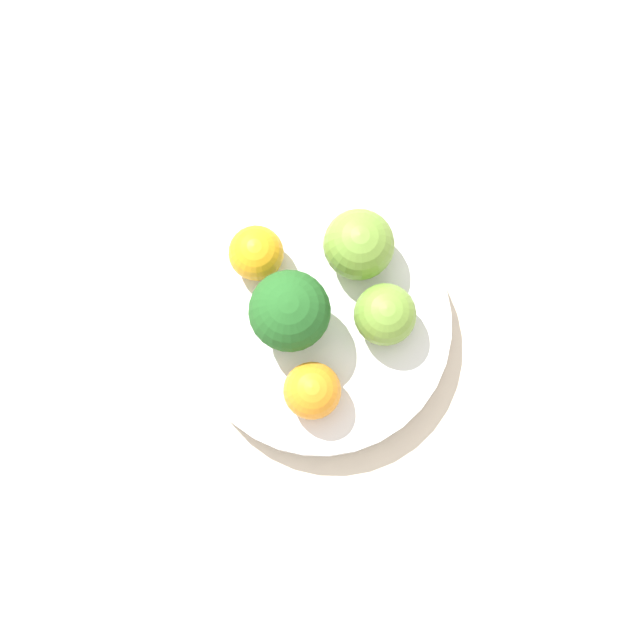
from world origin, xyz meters
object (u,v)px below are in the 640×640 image
object	(u,v)px
bowl	(320,326)
orange_back	(256,253)
broccoli	(290,311)
apple_green	(359,245)
orange_front	(312,391)
apple_red	(385,315)

from	to	relation	value
bowl	orange_back	size ratio (longest dim) A/B	4.83
broccoli	orange_back	distance (m)	0.06
orange_back	apple_green	bearing A→B (deg)	134.46
bowl	apple_green	bearing A→B (deg)	-167.44
bowl	apple_green	xyz separation A→B (m)	(-0.06, -0.01, 0.04)
broccoli	orange_front	xyz separation A→B (m)	(0.03, 0.05, -0.02)
bowl	orange_back	distance (m)	0.08
apple_red	apple_green	bearing A→B (deg)	-119.26
apple_green	orange_back	bearing A→B (deg)	-45.54
broccoli	orange_back	size ratio (longest dim) A/B	1.66
bowl	orange_back	xyz separation A→B (m)	(-0.01, -0.07, 0.04)
apple_green	orange_back	world-z (taller)	apple_green
apple_red	orange_front	distance (m)	0.08
apple_red	apple_green	distance (m)	0.06
apple_red	apple_green	size ratio (longest dim) A/B	0.87
bowl	orange_front	xyz separation A→B (m)	(0.05, 0.03, 0.04)
bowl	orange_front	world-z (taller)	orange_front
apple_red	orange_front	bearing A→B (deg)	-2.95
orange_front	apple_green	bearing A→B (deg)	-156.90
apple_green	orange_front	distance (m)	0.12
orange_front	bowl	bearing A→B (deg)	-145.12
apple_red	broccoli	bearing A→B (deg)	-48.72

